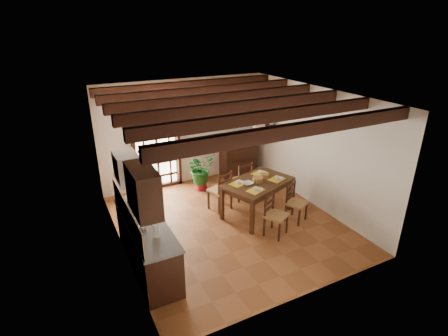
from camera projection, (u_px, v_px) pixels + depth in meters
ground_plane at (228, 223)px, 7.69m from camera, size 5.00×5.00×0.00m
room_shell at (229, 145)px, 6.99m from camera, size 4.52×5.02×2.81m
ceiling_beams at (229, 102)px, 6.65m from camera, size 4.50×4.34×0.20m
french_door at (156, 146)px, 8.91m from camera, size 1.26×0.11×2.32m
kitchen_counter at (147, 243)px, 6.20m from camera, size 0.64×2.25×1.38m
upper_cabinet at (143, 191)px, 5.04m from camera, size 0.35×0.80×0.70m
range_hood at (127, 168)px, 6.12m from camera, size 0.38×0.60×0.54m
counter_items at (143, 217)px, 6.08m from camera, size 0.50×1.43×0.25m
dining_table at (258, 186)px, 7.77m from camera, size 1.78×1.45×0.83m
chair_near_left at (275, 222)px, 7.18m from camera, size 0.56×0.55×0.91m
chair_near_right at (296, 209)px, 7.70m from camera, size 0.53×0.52×0.87m
chair_far_left at (220, 197)px, 8.17m from camera, size 0.56×0.54×0.98m
chair_far_right at (241, 187)px, 8.68m from camera, size 0.49×0.47×0.97m
table_setting at (258, 177)px, 7.68m from camera, size 1.12×0.74×0.10m
table_bowl at (248, 183)px, 7.57m from camera, size 0.23×0.23×0.05m
sideboard at (238, 161)px, 9.98m from camera, size 1.01×0.46×0.85m
crt_tv at (239, 140)px, 9.73m from camera, size 0.47×0.44×0.36m
fuse_box at (235, 113)px, 9.67m from camera, size 0.25×0.03×0.32m
plant_pot at (201, 185)px, 9.23m from camera, size 0.34×0.34×0.21m
potted_plant at (201, 169)px, 9.05m from camera, size 2.23×2.04×2.11m
wall_shelf at (272, 127)px, 9.31m from camera, size 0.20×0.42×0.20m
shelf_vase at (272, 122)px, 9.26m from camera, size 0.15×0.15×0.15m
shelf_flowers at (272, 114)px, 9.18m from camera, size 0.14×0.14×0.36m
framed_picture at (275, 106)px, 9.14m from camera, size 0.03×0.32×0.32m
pendant_lamp at (257, 126)px, 7.32m from camera, size 0.36×0.36×0.84m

